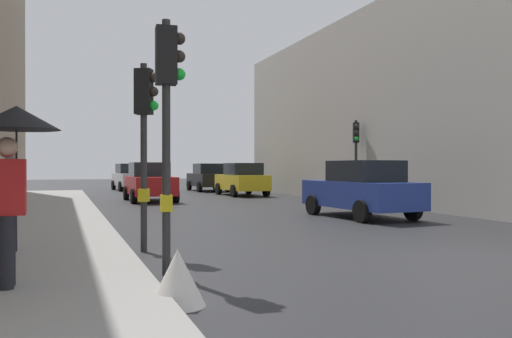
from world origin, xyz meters
name	(u,v)px	position (x,y,z in m)	size (l,w,h in m)	color
ground_plane	(465,258)	(0.00, 0.00, 0.00)	(120.00, 120.00, 0.00)	#28282B
sidewalk_kerb	(43,231)	(-6.91, 6.00, 0.08)	(3.07, 40.00, 0.16)	gray
building_facade_right	(458,113)	(11.37, 13.11, 4.14)	(12.00, 24.18, 8.28)	#B2ADA3
traffic_light_mid_street	(356,146)	(5.06, 11.95, 2.43)	(0.34, 0.45, 3.52)	#2D2D2D
traffic_light_near_right	(145,122)	(-5.05, 2.61, 2.41)	(0.45, 0.35, 3.49)	#2D2D2D
traffic_light_near_left	(168,99)	(-5.05, 0.38, 2.56)	(0.44, 0.26, 3.71)	#2D2D2D
car_blue_van	(362,189)	(2.19, 6.86, 0.88)	(2.23, 4.31, 1.76)	navy
car_yellow_taxi	(242,179)	(2.67, 19.75, 0.88)	(2.07, 4.22, 1.76)	yellow
car_red_sedan	(150,182)	(-2.76, 16.81, 0.88)	(2.03, 4.21, 1.76)	red
car_dark_suv	(208,177)	(2.28, 25.37, 0.88)	(2.04, 4.21, 1.76)	black
car_white_compact	(131,177)	(-2.25, 28.12, 0.88)	(2.26, 4.32, 1.76)	silver
pedestrian_with_umbrella	(14,145)	(-7.03, -0.41, 1.84)	(1.00, 1.00, 2.14)	black
pedestrian_with_grey_backpack	(7,192)	(-7.35, 2.35, 1.16)	(0.65, 0.42, 1.77)	black
warning_sign_triangle	(178,277)	(-5.26, -1.33, 0.33)	(0.64, 0.64, 0.65)	silver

